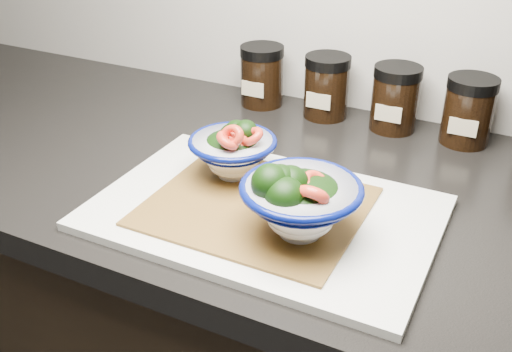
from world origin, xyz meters
The scene contains 9 objects.
countertop centered at (0.00, 1.45, 0.88)m, with size 3.50×0.60×0.04m, color black.
cutting_board centered at (0.01, 1.33, 0.91)m, with size 0.45×0.30×0.01m, color silver.
bamboo_mat centered at (0.00, 1.33, 0.91)m, with size 0.28×0.24×0.00m, color olive.
bowl_left centered at (-0.07, 1.39, 0.96)m, with size 0.13×0.13×0.10m.
bowl_right centered at (0.07, 1.30, 0.96)m, with size 0.15×0.15×0.10m.
spice_jar_a centered at (-0.17, 1.69, 0.96)m, with size 0.08×0.08×0.11m.
spice_jar_b centered at (-0.04, 1.69, 0.96)m, with size 0.08×0.08×0.11m.
spice_jar_c centered at (0.09, 1.69, 0.96)m, with size 0.08×0.08×0.11m.
spice_jar_d centered at (0.21, 1.69, 0.96)m, with size 0.08×0.08×0.11m.
Camera 1 is at (0.30, 0.73, 1.34)m, focal length 42.00 mm.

